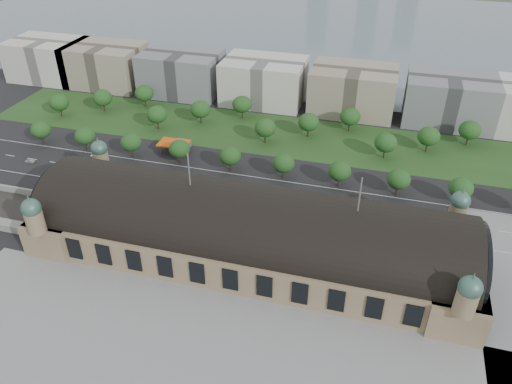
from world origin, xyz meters
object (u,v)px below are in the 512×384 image
(parked_car_2, at_px, (98,188))
(petrol_station, at_px, (179,144))
(parked_car_5, at_px, (188,206))
(traffic_car_6, at_px, (452,229))
(traffic_car_5, at_px, (362,204))
(bus_east, at_px, (362,217))
(parked_car_3, at_px, (112,193))
(traffic_car_0, at_px, (30,161))
(bus_west, at_px, (254,198))
(parked_car_4, at_px, (198,205))
(bus_mid, at_px, (260,204))
(parked_car_0, at_px, (143,193))
(parked_car_6, at_px, (173,200))
(traffic_car_2, at_px, (139,183))
(traffic_car_3, at_px, (236,189))
(parked_car_1, at_px, (98,191))
(traffic_car_4, at_px, (290,203))

(parked_car_2, bearing_deg, petrol_station, 128.76)
(parked_car_5, bearing_deg, traffic_car_6, 57.57)
(traffic_car_5, bearing_deg, parked_car_2, 103.01)
(petrol_station, xyz_separation_m, bus_east, (90.14, -34.04, -1.43))
(parked_car_3, relative_size, parked_car_5, 0.97)
(parked_car_3, height_order, bus_east, bus_east)
(traffic_car_0, relative_size, bus_west, 0.35)
(parked_car_4, bearing_deg, traffic_car_6, 63.45)
(traffic_car_6, distance_m, bus_mid, 73.10)
(parked_car_4, bearing_deg, parked_car_0, -128.27)
(parked_car_3, relative_size, parked_car_6, 0.79)
(traffic_car_6, bearing_deg, parked_car_4, -83.79)
(bus_west, bearing_deg, traffic_car_6, -83.29)
(traffic_car_2, xyz_separation_m, traffic_car_5, (93.20, 9.26, 0.14))
(bus_east, bearing_deg, petrol_station, 70.48)
(traffic_car_0, height_order, bus_west, bus_west)
(traffic_car_0, distance_m, parked_car_3, 51.81)
(traffic_car_2, relative_size, bus_west, 0.37)
(parked_car_0, xyz_separation_m, bus_west, (45.90, 7.00, 1.18))
(traffic_car_3, relative_size, parked_car_5, 1.17)
(traffic_car_5, bearing_deg, parked_car_1, 104.16)
(traffic_car_3, relative_size, bus_mid, 0.47)
(petrol_station, bearing_deg, traffic_car_0, -153.67)
(traffic_car_3, bearing_deg, traffic_car_4, -92.17)
(traffic_car_0, bearing_deg, parked_car_6, 78.92)
(traffic_car_6, bearing_deg, parked_car_1, -85.11)
(bus_west, bearing_deg, parked_car_5, 119.87)
(traffic_car_5, distance_m, bus_west, 43.38)
(bus_east, bearing_deg, bus_west, 90.17)
(traffic_car_4, xyz_separation_m, parked_car_6, (-45.95, -10.89, 0.14))
(traffic_car_0, xyz_separation_m, parked_car_3, (49.93, -13.82, -0.03))
(parked_car_3, bearing_deg, parked_car_2, -126.48)
(bus_east, bearing_deg, traffic_car_6, -84.72)
(traffic_car_4, relative_size, traffic_car_5, 0.82)
(traffic_car_5, bearing_deg, parked_car_5, 110.24)
(traffic_car_2, relative_size, parked_car_3, 1.07)
(bus_mid, distance_m, bus_east, 40.03)
(bus_west, distance_m, bus_mid, 4.69)
(parked_car_2, height_order, bus_west, bus_west)
(petrol_station, height_order, parked_car_4, petrol_station)
(parked_car_1, relative_size, parked_car_2, 1.12)
(petrol_station, xyz_separation_m, parked_car_2, (-18.75, -42.27, -2.21))
(traffic_car_2, bearing_deg, bus_east, 96.02)
(bus_west, xyz_separation_m, bus_east, (43.51, -0.76, -0.31))
(traffic_car_5, height_order, parked_car_5, traffic_car_5)
(traffic_car_0, height_order, parked_car_3, traffic_car_0)
(parked_car_1, distance_m, bus_east, 108.20)
(traffic_car_0, height_order, bus_mid, bus_mid)
(parked_car_2, bearing_deg, bus_mid, 67.59)
(parked_car_1, relative_size, bus_west, 0.44)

